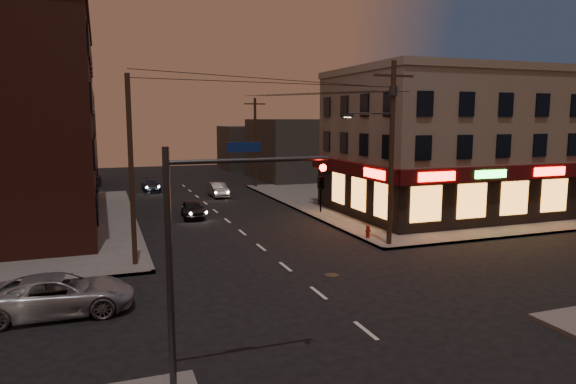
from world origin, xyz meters
name	(u,v)px	position (x,y,z in m)	size (l,w,h in m)	color
ground	(319,293)	(0.00, 0.00, 0.00)	(120.00, 120.00, 0.00)	black
sidewalk_ne	(421,200)	(18.00, 19.00, 0.07)	(24.00, 28.00, 0.15)	#514F4C
pizza_building	(444,142)	(15.93, 13.43, 5.35)	(15.85, 12.85, 10.50)	gray
bg_building_ne_a	(299,149)	(14.00, 38.00, 3.50)	(10.00, 12.00, 7.00)	#3F3D3A
bg_building_nw	(52,147)	(-13.00, 42.00, 4.00)	(9.00, 10.00, 8.00)	#3F3D3A
bg_building_ne_b	(251,147)	(12.00, 52.00, 3.00)	(8.00, 8.00, 6.00)	#3F3D3A
utility_pole_main	(390,143)	(6.68, 5.80, 5.76)	(4.20, 0.44, 10.00)	#382619
utility_pole_far	(255,143)	(6.80, 32.00, 4.65)	(0.26, 0.26, 9.00)	#382619
utility_pole_west	(131,171)	(-6.80, 6.50, 4.65)	(0.24, 0.24, 9.00)	#382619
traffic_signal	(209,232)	(-5.57, -5.60, 4.16)	(4.49, 0.32, 6.47)	#333538
suv_cross	(59,294)	(-9.78, 1.20, 0.73)	(2.43, 5.27, 1.47)	gray
sedan_near	(192,209)	(-2.10, 17.93, 0.63)	(1.49, 3.71, 1.26)	black
sedan_mid	(218,190)	(1.80, 27.26, 0.64)	(1.36, 3.89, 1.28)	slate
sedan_far	(151,185)	(-3.60, 32.98, 0.59)	(1.64, 4.03, 1.17)	#1A2134
fire_hydrant	(368,231)	(6.40, 7.50, 0.56)	(0.34, 0.34, 0.75)	maroon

